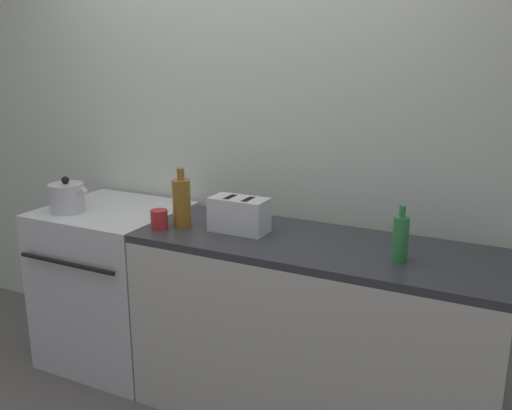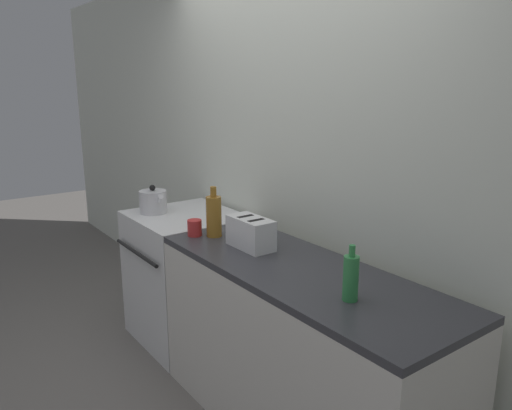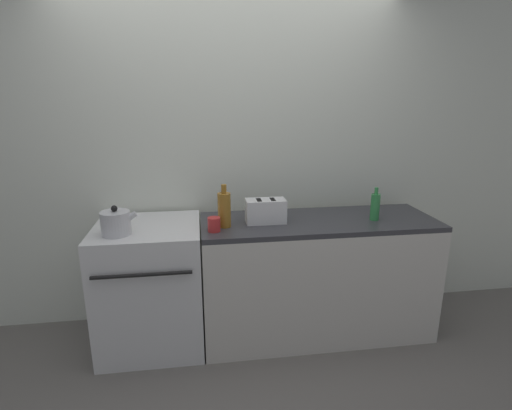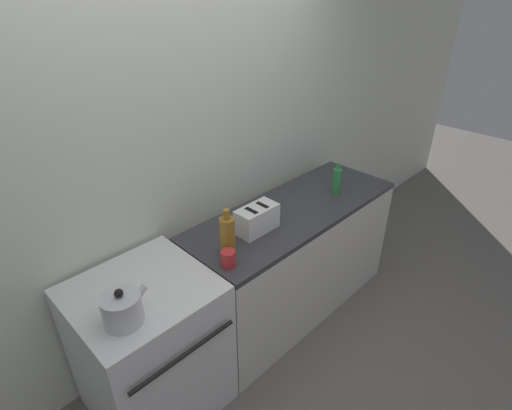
% 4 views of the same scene
% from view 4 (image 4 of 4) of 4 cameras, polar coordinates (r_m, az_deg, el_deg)
% --- Properties ---
extents(ground_plane, '(12.00, 12.00, 0.00)m').
position_cam_4_polar(ground_plane, '(2.93, 1.43, -22.59)').
color(ground_plane, slate).
extents(wall_back, '(8.00, 0.05, 2.60)m').
position_cam_4_polar(wall_back, '(2.56, -10.21, 5.84)').
color(wall_back, silver).
rests_on(wall_back, ground_plane).
extents(stove, '(0.72, 0.72, 0.90)m').
position_cam_4_polar(stove, '(2.52, -14.79, -19.00)').
color(stove, silver).
rests_on(stove, ground_plane).
extents(counter_block, '(1.70, 0.62, 0.90)m').
position_cam_4_polar(counter_block, '(3.08, 5.20, -7.69)').
color(counter_block, silver).
rests_on(counter_block, ground_plane).
extents(kettle, '(0.23, 0.19, 0.20)m').
position_cam_4_polar(kettle, '(2.01, -18.53, -13.86)').
color(kettle, silver).
rests_on(kettle, stove).
extents(toaster, '(0.28, 0.14, 0.17)m').
position_cam_4_polar(toaster, '(2.53, 0.13, -2.00)').
color(toaster, white).
rests_on(toaster, counter_block).
extents(bottle_amber, '(0.09, 0.09, 0.29)m').
position_cam_4_polar(bottle_amber, '(2.30, -4.12, -4.37)').
color(bottle_amber, '#9E6B23').
rests_on(bottle_amber, counter_block).
extents(bottle_green, '(0.06, 0.06, 0.24)m').
position_cam_4_polar(bottle_green, '(3.03, 11.46, 3.44)').
color(bottle_green, '#338C47').
rests_on(bottle_green, counter_block).
extents(cup_red, '(0.08, 0.08, 0.10)m').
position_cam_4_polar(cup_red, '(2.26, -4.01, -7.61)').
color(cup_red, red).
rests_on(cup_red, counter_block).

